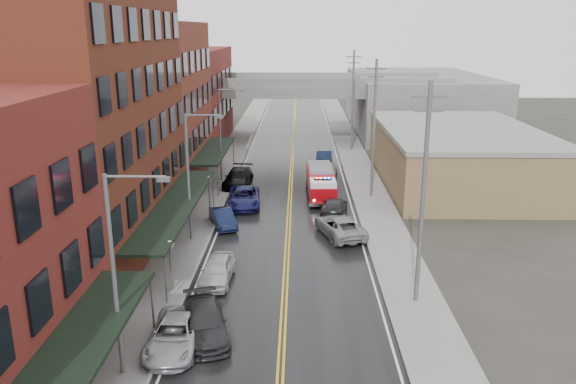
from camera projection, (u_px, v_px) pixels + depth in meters
name	position (u px, v px, depth m)	size (l,w,h in m)	color
road	(289.00, 214.00, 45.26)	(11.00, 160.00, 0.02)	black
sidewalk_left	(199.00, 213.00, 45.38)	(3.00, 160.00, 0.15)	slate
sidewalk_right	(380.00, 214.00, 45.10)	(3.00, 160.00, 0.15)	slate
curb_left	(219.00, 213.00, 45.34)	(0.30, 160.00, 0.15)	gray
curb_right	(359.00, 214.00, 45.13)	(0.30, 160.00, 0.15)	gray
brick_building_b	(82.00, 116.00, 36.26)	(9.00, 20.00, 18.00)	#5D2418
brick_building_c	(152.00, 104.00, 53.48)	(9.00, 15.00, 15.00)	brown
brick_building_far	(188.00, 98.00, 70.69)	(9.00, 20.00, 12.00)	maroon
tan_building	(457.00, 157.00, 53.85)	(14.00, 22.00, 5.00)	olive
right_far_block	(417.00, 102.00, 82.18)	(18.00, 30.00, 8.00)	slate
awning_0	(62.00, 369.00, 19.61)	(2.60, 16.00, 3.09)	black
awning_1	(176.00, 205.00, 37.84)	(2.60, 18.00, 3.09)	black
awning_2	(214.00, 150.00, 54.64)	(2.60, 13.00, 3.09)	black
globe_lamp_1	(170.00, 254.00, 31.30)	(0.44, 0.44, 3.12)	#59595B
globe_lamp_2	(209.00, 186.00, 44.73)	(0.44, 0.44, 3.12)	#59595B
street_lamp_0	(119.00, 265.00, 22.82)	(2.64, 0.22, 9.00)	#59595B
street_lamp_1	(192.00, 170.00, 38.17)	(2.64, 0.22, 9.00)	#59595B
street_lamp_2	(222.00, 129.00, 53.52)	(2.64, 0.22, 9.00)	#59595B
utility_pole_0	(423.00, 192.00, 28.96)	(1.80, 0.24, 12.00)	#59595B
utility_pole_1	(374.00, 127.00, 48.15)	(1.80, 0.24, 12.00)	#59595B
utility_pole_2	(353.00, 99.00, 67.34)	(1.80, 0.24, 12.00)	#59595B
overpass	(293.00, 95.00, 74.29)	(40.00, 10.00, 7.50)	slate
fire_truck	(321.00, 182.00, 49.29)	(3.08, 7.28, 2.63)	#A2070F
parked_car_left_2	(175.00, 335.00, 26.16)	(2.30, 4.98, 1.38)	#A0A3A8
parked_car_left_3	(205.00, 322.00, 27.18)	(2.04, 5.01, 1.45)	#252527
parked_car_left_4	(217.00, 270.00, 33.05)	(1.77, 4.40, 1.50)	#BBBBBB
parked_car_left_5	(223.00, 218.00, 42.28)	(1.42, 4.08, 1.34)	black
parked_car_left_6	(244.00, 197.00, 47.10)	(2.58, 5.59, 1.55)	#14154B
parked_car_left_7	(238.00, 178.00, 53.15)	(2.29, 5.64, 1.64)	black
parked_car_right_0	(340.00, 226.00, 40.32)	(2.49, 5.41, 1.50)	gray
parked_car_right_1	(334.00, 207.00, 44.80)	(1.99, 4.89, 1.42)	#232325
parked_car_right_2	(327.00, 169.00, 56.29)	(1.93, 4.81, 1.64)	#B3B3B3
parked_car_right_3	(324.00, 157.00, 62.06)	(1.60, 4.59, 1.51)	black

